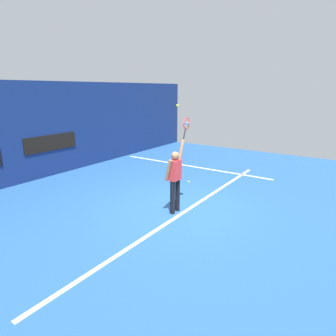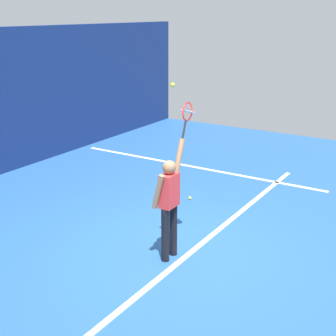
# 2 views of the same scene
# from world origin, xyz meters

# --- Properties ---
(ground_plane) EXTENTS (18.00, 18.00, 0.00)m
(ground_plane) POSITION_xyz_m (0.00, 0.00, 0.00)
(ground_plane) COLOR #23518C
(court_baseline) EXTENTS (10.00, 0.10, 0.01)m
(court_baseline) POSITION_xyz_m (0.00, -0.28, 0.01)
(court_baseline) COLOR white
(court_baseline) RESTS_ON ground_plane
(court_sideline) EXTENTS (0.10, 7.00, 0.01)m
(court_sideline) POSITION_xyz_m (4.17, 2.00, 0.01)
(court_sideline) COLOR white
(court_sideline) RESTS_ON ground_plane
(tennis_player) EXTENTS (0.69, 0.31, 1.97)m
(tennis_player) POSITION_xyz_m (-0.34, -0.05, 1.01)
(tennis_player) COLOR black
(tennis_player) RESTS_ON ground_plane
(tennis_racket) EXTENTS (0.40, 0.27, 0.62)m
(tennis_racket) POSITION_xyz_m (0.20, -0.05, 2.34)
(tennis_racket) COLOR black
(tennis_ball) EXTENTS (0.07, 0.07, 0.07)m
(tennis_ball) POSITION_xyz_m (-0.30, -0.09, 2.87)
(tennis_ball) COLOR #CCE033
(spare_ball) EXTENTS (0.07, 0.07, 0.07)m
(spare_ball) POSITION_xyz_m (2.11, 0.94, 0.03)
(spare_ball) COLOR #CCE033
(spare_ball) RESTS_ON ground_plane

